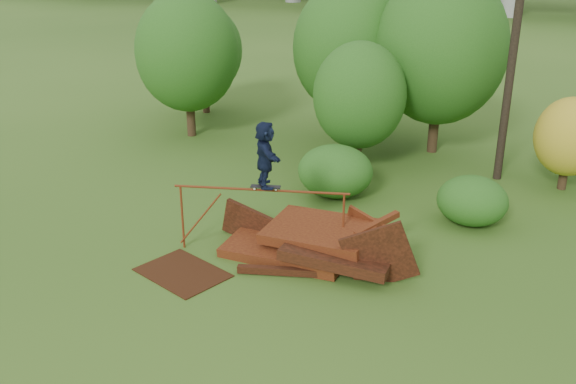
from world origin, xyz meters
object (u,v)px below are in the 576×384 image
at_px(flat_plate, 183,273).
at_px(scrap_pile, 312,244).
at_px(utility_pole, 515,37).
at_px(skater, 265,154).

bearing_deg(flat_plate, scrap_pile, 37.09).
bearing_deg(utility_pole, scrap_pile, -115.58).
relative_size(skater, flat_plate, 0.79).
distance_m(scrap_pile, flat_plate, 3.45).
xyz_separation_m(scrap_pile, flat_plate, (-2.73, -2.07, -0.39)).
xyz_separation_m(skater, utility_pole, (5.13, 8.30, 2.11)).
bearing_deg(flat_plate, skater, 51.73).
xyz_separation_m(flat_plate, utility_pole, (6.62, 10.18, 4.88)).
bearing_deg(scrap_pile, skater, -171.49).
bearing_deg(scrap_pile, utility_pole, 64.42).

